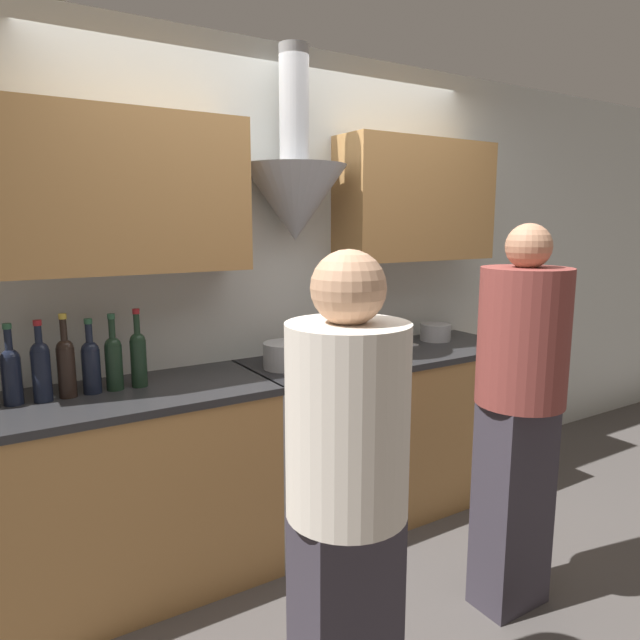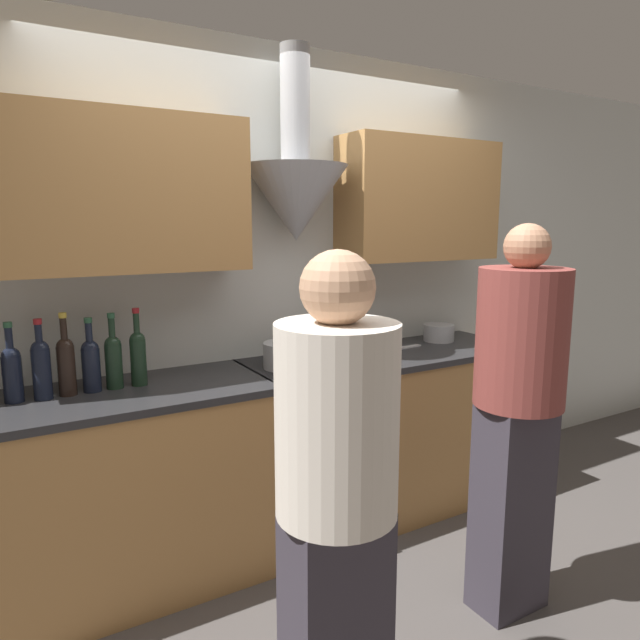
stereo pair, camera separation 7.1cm
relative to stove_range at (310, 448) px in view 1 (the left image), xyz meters
The scene contains 18 objects.
ground_plane 0.60m from the stove_range, 90.00° to the right, with size 12.00×12.00×0.00m, color #4C4744.
wall_back 1.03m from the stove_range, 97.52° to the left, with size 8.40×0.55×2.60m.
counter_left 0.93m from the stove_range, behind, with size 1.25×0.62×0.94m.
counter_right 0.83m from the stove_range, ahead, with size 1.03×0.62×0.94m.
stove_range is the anchor object (origin of this frame).
wine_bottle_1 1.50m from the stove_range, behind, with size 0.08×0.08×0.34m.
wine_bottle_2 1.40m from the stove_range, behind, with size 0.08×0.08×0.34m.
wine_bottle_3 1.32m from the stove_range, behind, with size 0.07×0.07×0.36m.
wine_bottle_4 1.22m from the stove_range, behind, with size 0.08×0.08×0.33m.
wine_bottle_5 1.14m from the stove_range, behind, with size 0.07×0.07×0.34m.
wine_bottle_6 1.06m from the stove_range, behind, with size 0.07×0.07×0.36m.
stock_pot 0.55m from the stove_range, behind, with size 0.23×0.23×0.13m.
mixing_bowl 0.52m from the stove_range, 14.59° to the left, with size 0.25×0.25×0.08m.
orange_fruit 0.65m from the stove_range, ahead, with size 0.07×0.07×0.07m.
saucepan 1.12m from the stove_range, ahead, with size 0.19×0.19×0.10m.
chefs_knife 0.81m from the stove_range, ahead, with size 0.26×0.05×0.01m.
person_foreground_left 1.38m from the stove_range, 115.91° to the right, with size 0.37×0.37×1.60m.
person_foreground_right 1.17m from the stove_range, 66.06° to the right, with size 0.37×0.37×1.67m.
Camera 1 is at (-1.48, -2.14, 1.67)m, focal length 32.00 mm.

